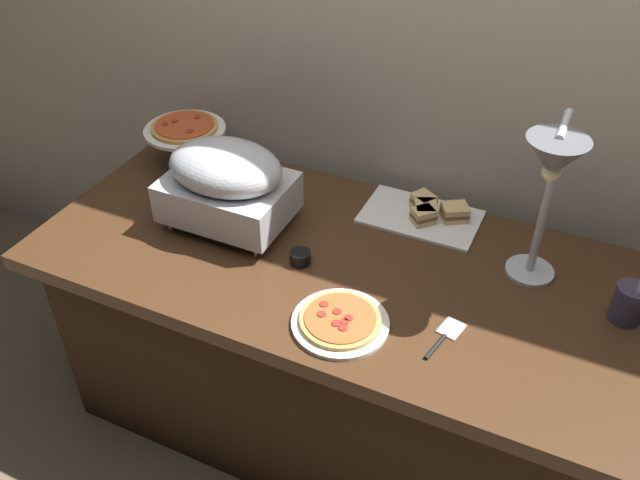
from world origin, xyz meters
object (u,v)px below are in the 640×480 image
at_px(sandwich_platter, 427,213).
at_px(utensil_holder, 629,303).
at_px(sauce_cup_near, 300,257).
at_px(serving_spatula, 444,337).
at_px(chafing_dish, 227,182).
at_px(pizza_plate_front, 340,321).
at_px(pizza_plate_center, 185,132).
at_px(heat_lamp, 551,173).

xyz_separation_m(sandwich_platter, utensil_holder, (0.62, -0.21, 0.04)).
bearing_deg(sauce_cup_near, serving_spatula, -13.75).
bearing_deg(chafing_dish, serving_spatula, -14.51).
xyz_separation_m(pizza_plate_front, sauce_cup_near, (-0.21, 0.19, 0.01)).
xyz_separation_m(pizza_plate_center, serving_spatula, (1.09, -0.45, -0.13)).
relative_size(sauce_cup_near, serving_spatula, 0.36).
distance_m(chafing_dish, pizza_plate_front, 0.59).
height_order(pizza_plate_front, utensil_holder, utensil_holder).
xyz_separation_m(heat_lamp, pizza_plate_center, (-1.24, 0.21, -0.28)).
bearing_deg(utensil_holder, heat_lamp, -172.54).
xyz_separation_m(chafing_dish, heat_lamp, (0.91, 0.04, 0.25)).
relative_size(chafing_dish, serving_spatula, 2.21).
relative_size(chafing_dish, pizza_plate_front, 1.46).
bearing_deg(utensil_holder, sauce_cup_near, -169.95).
bearing_deg(pizza_plate_front, utensil_holder, 26.87).
bearing_deg(sauce_cup_near, utensil_holder, 10.05).
xyz_separation_m(chafing_dish, pizza_plate_front, (0.50, -0.27, -0.15)).
bearing_deg(pizza_plate_center, sandwich_platter, 2.70).
height_order(chafing_dish, pizza_plate_center, chafing_dish).
distance_m(chafing_dish, utensil_holder, 1.19).
height_order(sandwich_platter, utensil_holder, utensil_holder).
bearing_deg(utensil_holder, pizza_plate_front, -153.13).
xyz_separation_m(pizza_plate_center, utensil_holder, (1.50, -0.17, -0.07)).
distance_m(heat_lamp, pizza_plate_front, 0.65).
distance_m(chafing_dish, pizza_plate_center, 0.41).
xyz_separation_m(chafing_dish, utensil_holder, (1.18, 0.08, -0.10)).
bearing_deg(heat_lamp, chafing_dish, -177.39).
bearing_deg(chafing_dish, utensil_holder, 3.71).
xyz_separation_m(chafing_dish, sandwich_platter, (0.56, 0.29, -0.14)).
bearing_deg(sauce_cup_near, heat_lamp, 11.15).
distance_m(chafing_dish, serving_spatula, 0.80).
bearing_deg(pizza_plate_center, pizza_plate_front, -32.11).
relative_size(utensil_holder, serving_spatula, 1.17).
bearing_deg(pizza_plate_front, heat_lamp, 36.87).
relative_size(chafing_dish, heat_lamp, 0.73).
height_order(sauce_cup_near, serving_spatula, sauce_cup_near).
bearing_deg(sauce_cup_near, sandwich_platter, 54.03).
bearing_deg(pizza_plate_front, pizza_plate_center, 147.89).
bearing_deg(serving_spatula, heat_lamp, 58.20).
bearing_deg(chafing_dish, heat_lamp, 2.61).
xyz_separation_m(pizza_plate_front, utensil_holder, (0.68, 0.34, 0.04)).
height_order(pizza_plate_front, serving_spatula, pizza_plate_front).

